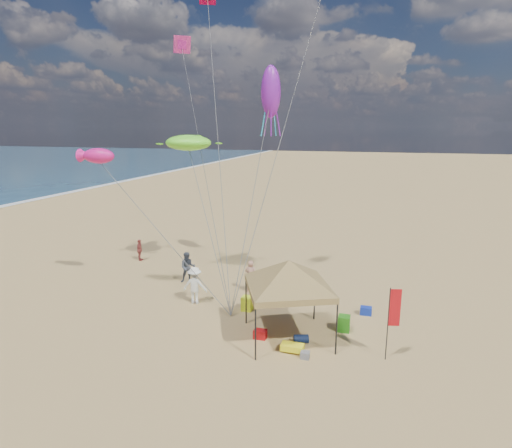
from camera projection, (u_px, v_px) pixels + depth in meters
The scene contains 19 objects.
ground at pixel (237, 322), 19.69m from camera, with size 280.00×280.00×0.00m, color tan.
canopy_tent at pixel (289, 263), 17.54m from camera, with size 5.89×5.89×3.99m.
feather_flag at pixel (393, 312), 16.11m from camera, with size 0.44×0.14×2.96m.
cooler_red at pixel (260, 334), 18.17m from camera, with size 0.54×0.38×0.38m, color #B00E11.
cooler_blue at pixel (366, 311), 20.48m from camera, with size 0.54×0.38×0.38m, color #142DA5.
bag_navy at pixel (301, 339), 17.79m from camera, with size 0.36×0.36×0.60m, color #0D193A.
bag_orange at pixel (266, 300), 21.81m from camera, with size 0.36×0.36×0.60m, color red.
chair_green at pixel (344, 323), 18.80m from camera, with size 0.50×0.50×0.70m, color #277A16.
chair_yellow at pixel (247, 303), 20.93m from camera, with size 0.50×0.50×0.70m, color #DEFF1C.
crate_grey at pixel (305, 355), 16.61m from camera, with size 0.34×0.30×0.28m, color slate.
beach_cart at pixel (292, 347), 17.08m from camera, with size 0.90×0.50×0.24m, color #FFF71C.
person_near_a at pixel (251, 276), 23.14m from camera, with size 0.65×0.43×1.79m, color tan.
person_near_b at pixel (188, 267), 24.58m from camera, with size 0.88×0.68×1.80m, color #363C49.
person_near_c at pixel (195, 285), 21.62m from camera, with size 1.24×0.71×1.92m, color white.
person_far_a at pixel (140, 250), 28.63m from camera, with size 0.86×0.36×1.47m, color #A3433E.
turtle_kite at pixel (188, 143), 24.66m from camera, with size 2.71×2.17×0.90m, color #70FF2F.
fish_kite at pixel (99, 156), 21.53m from camera, with size 1.75×0.88×0.78m, color #E61883.
squid_kite at pixel (271, 92), 23.35m from camera, with size 1.08×1.08×2.81m, color purple.
stunt_kite_pink at pixel (182, 45), 32.67m from camera, with size 1.30×0.04×1.30m, color #DC2E98.
Camera 1 is at (6.05, -17.17, 8.81)m, focal length 29.99 mm.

